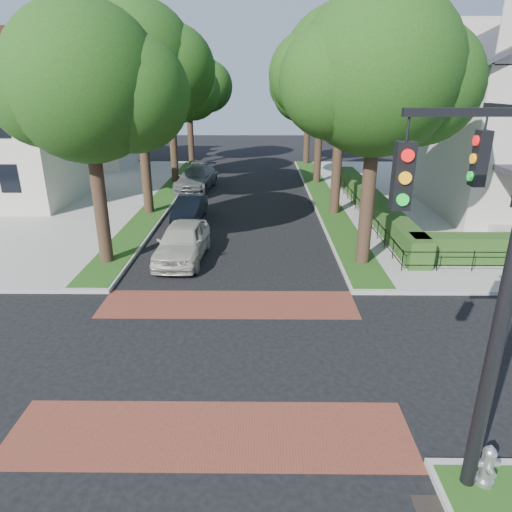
{
  "coord_description": "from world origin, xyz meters",
  "views": [
    {
      "loc": [
        1.11,
        -11.29,
        7.32
      ],
      "look_at": [
        0.97,
        3.82,
        1.6
      ],
      "focal_mm": 32.0,
      "sensor_mm": 36.0,
      "label": 1
    }
  ],
  "objects_px": {
    "traffic_signal": "(495,257)",
    "parked_car_rear": "(196,178)",
    "parked_car_front": "(183,241)",
    "parked_car_middle": "(190,208)",
    "fire_hydrant": "(487,466)"
  },
  "relations": [
    {
      "from": "parked_car_rear",
      "to": "parked_car_front",
      "type": "bearing_deg",
      "value": -78.38
    },
    {
      "from": "traffic_signal",
      "to": "fire_hydrant",
      "type": "relative_size",
      "value": 9.09
    },
    {
      "from": "parked_car_middle",
      "to": "parked_car_rear",
      "type": "xyz_separation_m",
      "value": [
        -0.68,
        8.02,
        0.16
      ]
    },
    {
      "from": "parked_car_middle",
      "to": "parked_car_rear",
      "type": "relative_size",
      "value": 0.71
    },
    {
      "from": "traffic_signal",
      "to": "parked_car_front",
      "type": "relative_size",
      "value": 1.64
    },
    {
      "from": "traffic_signal",
      "to": "parked_car_rear",
      "type": "relative_size",
      "value": 1.41
    },
    {
      "from": "traffic_signal",
      "to": "parked_car_front",
      "type": "bearing_deg",
      "value": 120.84
    },
    {
      "from": "parked_car_middle",
      "to": "parked_car_rear",
      "type": "distance_m",
      "value": 8.05
    },
    {
      "from": "parked_car_rear",
      "to": "parked_car_middle",
      "type": "bearing_deg",
      "value": -78.68
    },
    {
      "from": "traffic_signal",
      "to": "parked_car_middle",
      "type": "distance_m",
      "value": 20.36
    },
    {
      "from": "traffic_signal",
      "to": "parked_car_middle",
      "type": "height_order",
      "value": "traffic_signal"
    },
    {
      "from": "parked_car_front",
      "to": "parked_car_rear",
      "type": "distance_m",
      "value": 14.4
    },
    {
      "from": "parked_car_middle",
      "to": "fire_hydrant",
      "type": "xyz_separation_m",
      "value": [
        8.33,
        -18.56,
        -0.1
      ]
    },
    {
      "from": "traffic_signal",
      "to": "parked_car_rear",
      "type": "distance_m",
      "value": 27.98
    },
    {
      "from": "parked_car_front",
      "to": "parked_car_rear",
      "type": "xyz_separation_m",
      "value": [
        -1.3,
        14.35,
        -0.01
      ]
    }
  ]
}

